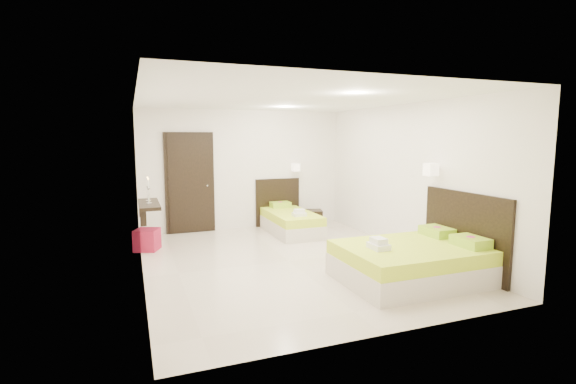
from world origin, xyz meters
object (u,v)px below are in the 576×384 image
object	(u,v)px
bed_single	(290,220)
nightstand	(312,219)
ottoman	(147,240)
bed_double	(415,260)

from	to	relation	value
bed_single	nightstand	bearing A→B (deg)	24.83
ottoman	bed_double	bearing A→B (deg)	-40.65
bed_single	ottoman	bearing A→B (deg)	-171.54
bed_double	nightstand	xyz separation A→B (m)	(0.07, 3.74, -0.10)
nightstand	bed_double	bearing A→B (deg)	-73.53
bed_single	bed_double	bearing A→B (deg)	-80.21
bed_single	bed_double	world-z (taller)	bed_double
bed_single	bed_double	xyz separation A→B (m)	(0.59, -3.43, 0.03)
nightstand	ottoman	xyz separation A→B (m)	(-3.56, -0.74, -0.00)
nightstand	ottoman	world-z (taller)	same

